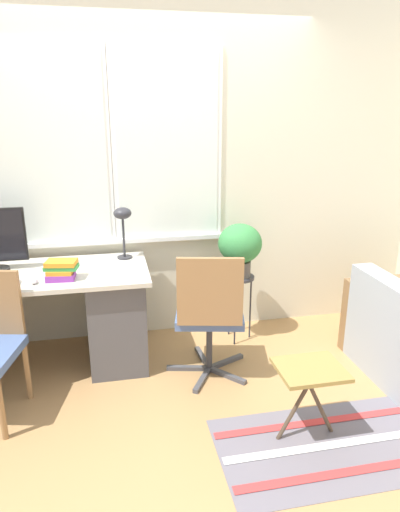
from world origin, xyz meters
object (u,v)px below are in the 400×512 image
(mouse, at_px, (34,281))
(desk_lamp, at_px, (123,218))
(plant_stand, at_px, (239,284))
(folding_stool, at_px, (310,375))
(book_stack, at_px, (61,270))
(office_chair_swivel, at_px, (210,313))
(potted_plant, at_px, (240,246))

(mouse, bearing_deg, desk_lamp, 35.86)
(plant_stand, height_order, folding_stool, plant_stand)
(mouse, bearing_deg, book_stack, 19.17)
(desk_lamp, distance_m, office_chair_swivel, 0.98)
(office_chair_swivel, relative_size, folding_stool, 2.07)
(book_stack, bearing_deg, mouse, -160.83)
(plant_stand, relative_size, folding_stool, 1.22)
(mouse, distance_m, plant_stand, 1.56)
(potted_plant, bearing_deg, desk_lamp, 173.40)
(book_stack, distance_m, folding_stool, 1.73)
(mouse, bearing_deg, plant_stand, 12.62)
(desk_lamp, bearing_deg, folding_stool, -54.51)
(desk_lamp, xyz_separation_m, book_stack, (-0.44, -0.38, -0.25))
(mouse, height_order, desk_lamp, desk_lamp)
(desk_lamp, xyz_separation_m, potted_plant, (0.89, -0.10, -0.24))
(desk_lamp, xyz_separation_m, folding_stool, (0.95, -1.33, -0.64))
(mouse, xyz_separation_m, plant_stand, (1.50, 0.34, -0.26))
(folding_stool, bearing_deg, office_chair_swivel, 119.70)
(book_stack, xyz_separation_m, plant_stand, (1.33, 0.28, -0.31))
(book_stack, distance_m, office_chair_swivel, 1.05)
(office_chair_swivel, relative_size, potted_plant, 2.21)
(book_stack, relative_size, office_chair_swivel, 0.25)
(plant_stand, height_order, potted_plant, potted_plant)
(desk_lamp, distance_m, book_stack, 0.63)
(potted_plant, bearing_deg, folding_stool, -87.31)
(potted_plant, height_order, folding_stool, potted_plant)
(plant_stand, bearing_deg, office_chair_swivel, -125.20)
(office_chair_swivel, distance_m, folding_stool, 0.84)
(mouse, bearing_deg, office_chair_swivel, -8.39)
(potted_plant, bearing_deg, office_chair_swivel, -125.20)
(book_stack, relative_size, potted_plant, 0.55)
(book_stack, height_order, potted_plant, potted_plant)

